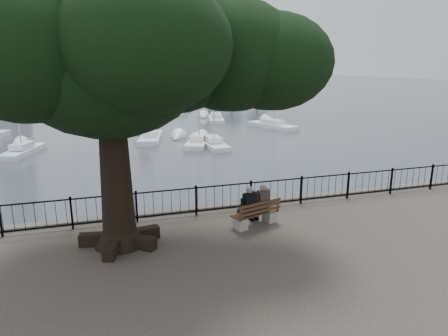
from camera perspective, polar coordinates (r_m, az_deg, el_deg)
name	(u,v)px	position (r m, az deg, el deg)	size (l,w,h in m)	color
harbor	(220,220)	(14.76, -0.58, -7.45)	(260.00, 260.00, 1.20)	#4A4844
railing	(224,197)	(13.94, 0.00, -4.15)	(22.06, 0.06, 1.00)	black
bench	(256,217)	(12.93, 4.61, -6.93)	(1.71, 0.93, 0.86)	slate
person_left	(247,208)	(12.71, 3.29, -5.71)	(0.52, 0.74, 1.37)	black
person_right	(260,205)	(13.03, 5.21, -5.24)	(0.52, 0.74, 1.37)	black
tree	(137,47)	(11.22, -12.27, 16.56)	(10.21, 7.13, 8.33)	black
lion_monument	(141,91)	(60.44, -11.79, 10.73)	(6.19, 6.19, 9.09)	#4A4844
sailboat_a	(23,150)	(31.00, -26.81, 2.29)	(2.63, 4.85, 8.03)	white
sailboat_b	(151,136)	(33.32, -10.43, 4.50)	(2.70, 5.75, 11.67)	white
sailboat_c	(213,143)	(30.19, -1.57, 3.60)	(1.46, 4.83, 8.60)	white
sailboat_d	(272,125)	(39.49, 6.91, 6.14)	(3.52, 5.83, 10.59)	white
sailboat_f	(149,115)	(47.55, -10.72, 7.47)	(2.64, 5.66, 12.22)	white
sailboat_g	(216,118)	(44.22, -1.14, 7.15)	(2.55, 5.44, 10.56)	white
sailboat_h	(74,114)	(50.96, -20.68, 7.26)	(1.84, 4.82, 11.56)	white
sailboat_i	(182,110)	(52.13, -6.02, 8.21)	(3.80, 5.92, 11.27)	white
sailboat_j	(199,141)	(30.97, -3.66, 3.87)	(3.29, 5.27, 9.36)	white
far_shore	(231,74)	(94.30, 1.00, 13.35)	(30.00, 8.60, 9.18)	#35302A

